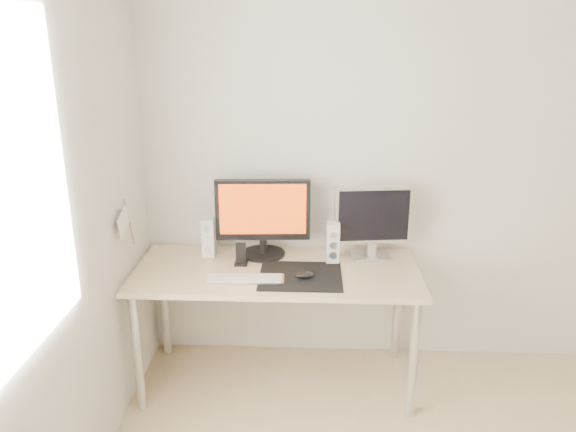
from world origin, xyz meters
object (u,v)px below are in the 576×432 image
object	(u,v)px
main_monitor	(263,215)
speaker_right	(333,242)
keyboard	(245,279)
phone_dock	(241,258)
desk	(277,281)
second_monitor	(373,219)
speaker_left	(209,237)
mouse	(304,275)

from	to	relation	value
main_monitor	speaker_right	bearing A→B (deg)	-9.86
speaker_right	keyboard	distance (m)	0.56
keyboard	phone_dock	world-z (taller)	phone_dock
desk	keyboard	size ratio (longest dim) A/B	3.77
desk	speaker_right	bearing A→B (deg)	21.24
second_monitor	speaker_left	bearing A→B (deg)	-179.06
second_monitor	speaker_left	world-z (taller)	second_monitor
mouse	desk	size ratio (longest dim) A/B	0.06
second_monitor	desk	bearing A→B (deg)	-160.59
speaker_right	phone_dock	size ratio (longest dim) A/B	1.77
desk	second_monitor	bearing A→B (deg)	19.41
desk	phone_dock	bearing A→B (deg)	166.45
second_monitor	keyboard	xyz separation A→B (m)	(-0.71, -0.35, -0.23)
mouse	phone_dock	size ratio (longest dim) A/B	0.76
desk	keyboard	bearing A→B (deg)	-135.87
main_monitor	speaker_left	world-z (taller)	main_monitor
desk	speaker_left	world-z (taller)	speaker_left
second_monitor	speaker_right	size ratio (longest dim) A/B	1.93
desk	main_monitor	xyz separation A→B (m)	(-0.09, 0.19, 0.33)
mouse	phone_dock	xyz separation A→B (m)	(-0.36, 0.17, 0.02)
second_monitor	phone_dock	distance (m)	0.79
mouse	main_monitor	bearing A→B (deg)	127.92
second_monitor	speaker_left	distance (m)	0.97
keyboard	second_monitor	bearing A→B (deg)	26.22
mouse	second_monitor	distance (m)	0.55
keyboard	main_monitor	bearing A→B (deg)	78.76
mouse	speaker_right	xyz separation A→B (m)	(0.16, 0.25, 0.10)
mouse	keyboard	xyz separation A→B (m)	(-0.32, -0.03, -0.01)
desk	phone_dock	distance (m)	0.24
mouse	main_monitor	world-z (taller)	main_monitor
main_monitor	phone_dock	world-z (taller)	main_monitor
second_monitor	main_monitor	bearing A→B (deg)	179.88
keyboard	desk	bearing A→B (deg)	44.13
second_monitor	speaker_right	bearing A→B (deg)	-163.19
desk	second_monitor	xyz separation A→B (m)	(0.55, 0.19, 0.32)
main_monitor	phone_dock	size ratio (longest dim) A/B	4.16
desk	speaker_left	size ratio (longest dim) A/B	6.83
second_monitor	speaker_right	world-z (taller)	second_monitor
second_monitor	keyboard	bearing A→B (deg)	-153.78
desk	keyboard	xyz separation A→B (m)	(-0.16, -0.16, 0.09)
mouse	speaker_left	xyz separation A→B (m)	(-0.57, 0.30, 0.10)
mouse	main_monitor	distance (m)	0.47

